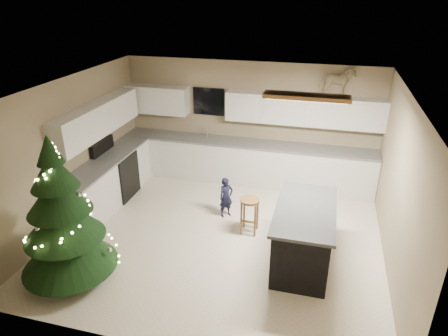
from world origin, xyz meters
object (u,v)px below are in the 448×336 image
Objects in this scene: bar_stool at (250,207)px; rocking_horse at (337,82)px; island at (303,235)px; toddler at (226,197)px; christmas_tree at (63,223)px.

rocking_horse is (1.25, 2.08, 1.81)m from bar_stool.
island is 1.13m from bar_stool.
rocking_horse is (0.28, 2.67, 1.82)m from island.
island is 2.58× the size of bar_stool.
toddler is (-1.50, 1.02, -0.09)m from island.
island is 2.16× the size of toddler.
rocking_horse is at bearing 47.56° from christmas_tree.
island is 3.24m from rocking_horse.
christmas_tree is 2.95m from toddler.
rocking_horse is at bearing 58.94° from bar_stool.
bar_stool is 0.84× the size of toddler.
toddler is (-0.53, 0.43, -0.10)m from bar_stool.
bar_stool is (-0.97, 0.59, 0.02)m from island.
island is at bearing -79.05° from toddler.
bar_stool is 0.69m from toddler.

